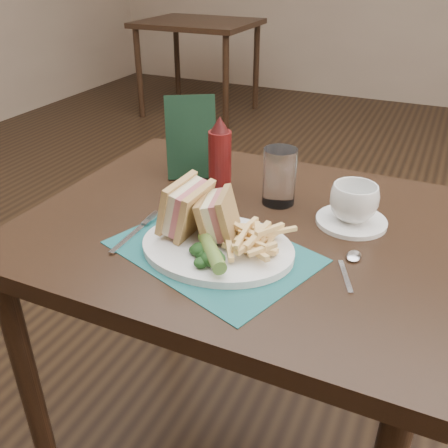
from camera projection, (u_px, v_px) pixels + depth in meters
name	position (u px, v px, depth m)	size (l,w,h in m)	color
floor	(290.00, 339.00, 1.84)	(7.00, 7.00, 0.00)	black
wall_back	(408.00, 103.00, 4.62)	(6.00, 6.00, 0.00)	gray
table_main	(238.00, 349.00, 1.26)	(0.90, 0.75, 0.75)	black
table_bg_left	(199.00, 68.00, 4.17)	(0.90, 0.75, 0.75)	black
placemat	(213.00, 251.00, 0.97)	(0.37, 0.27, 0.00)	#1C595A
plate	(218.00, 248.00, 0.96)	(0.30, 0.24, 0.01)	white
sandwich_half_a	(176.00, 205.00, 0.98)	(0.06, 0.11, 0.10)	tan
sandwich_half_b	(207.00, 214.00, 0.96)	(0.06, 0.10, 0.09)	tan
kale_garnish	(208.00, 256.00, 0.90)	(0.11, 0.08, 0.03)	black
pickle_spear	(212.00, 252.00, 0.90)	(0.03, 0.03, 0.12)	#54762D
fries_pile	(256.00, 237.00, 0.93)	(0.18, 0.20, 0.05)	#F1C678
fork	(136.00, 230.00, 1.03)	(0.03, 0.17, 0.01)	silver
spoon	(349.00, 268.00, 0.91)	(0.03, 0.15, 0.01)	silver
saucer	(351.00, 221.00, 1.06)	(0.15, 0.15, 0.01)	white
coffee_cup	(354.00, 203.00, 1.04)	(0.10, 0.10, 0.08)	white
drinking_glass	(279.00, 177.00, 1.12)	(0.08, 0.08, 0.13)	white
ketchup_bottle	(220.00, 155.00, 1.16)	(0.05, 0.05, 0.19)	#530E0E
check_presenter	(191.00, 137.00, 1.25)	(0.13, 0.01, 0.21)	black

